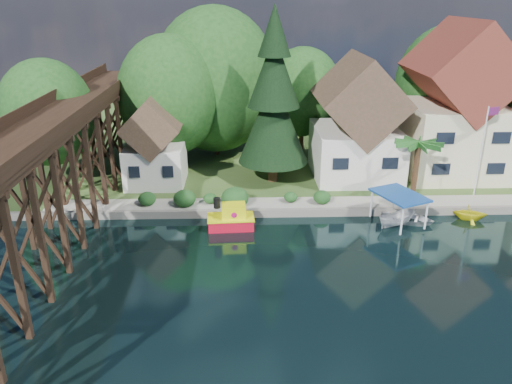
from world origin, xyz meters
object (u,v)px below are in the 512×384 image
at_px(trestle_bridge, 58,165).
at_px(shed, 155,147).
at_px(palm_tree, 419,146).
at_px(house_left, 357,127).
at_px(flagpole, 484,142).
at_px(conifer, 274,101).
at_px(boat_white_a, 408,217).
at_px(boat_yellow, 470,212).
at_px(house_center, 455,111).
at_px(tugboat, 231,219).
at_px(boat_canopy, 398,212).

bearing_deg(trestle_bridge, shed, 61.81).
relative_size(trestle_bridge, palm_tree, 8.38).
bearing_deg(house_left, flagpole, -29.68).
height_order(conifer, boat_white_a, conifer).
height_order(trestle_bridge, house_left, house_left).
bearing_deg(palm_tree, boat_yellow, -38.89).
bearing_deg(boat_white_a, palm_tree, 3.29).
xyz_separation_m(house_center, palm_tree, (-5.45, -6.62, -1.31)).
xyz_separation_m(trestle_bridge, tugboat, (11.77, 0.91, -4.60)).
bearing_deg(tugboat, trestle_bridge, -175.56).
height_order(house_center, flagpole, house_center).
bearing_deg(house_center, flagpole, -87.94).
height_order(palm_tree, flagpole, flagpole).
relative_size(flagpole, boat_white_a, 1.92).
bearing_deg(house_center, boat_white_a, -124.76).
distance_m(house_left, shed, 18.11).
xyz_separation_m(conifer, boat_white_a, (9.84, -8.03, -7.38)).
relative_size(house_left, flagpole, 1.46).
relative_size(palm_tree, tugboat, 1.49).
height_order(palm_tree, boat_yellow, palm_tree).
height_order(shed, palm_tree, shed).
relative_size(conifer, boat_canopy, 3.19).
xyz_separation_m(tugboat, boat_yellow, (18.36, 0.91, -0.09)).
xyz_separation_m(tugboat, boat_white_a, (13.45, 0.64, -0.34)).
bearing_deg(house_center, shed, -175.76).
xyz_separation_m(trestle_bridge, boat_canopy, (24.18, 0.91, -4.25)).
relative_size(tugboat, boat_yellow, 1.41).
height_order(house_center, conifer, conifer).
xyz_separation_m(tugboat, boat_canopy, (12.41, -0.01, 0.35)).
distance_m(conifer, tugboat, 11.73).
bearing_deg(boat_yellow, house_center, 3.91).
xyz_separation_m(house_left, palm_tree, (3.55, -6.12, -0.03)).
distance_m(trestle_bridge, house_center, 33.96).
xyz_separation_m(house_center, boat_white_a, (-6.78, -9.78, -6.01)).
height_order(conifer, boat_canopy, conifer).
distance_m(flagpole, boat_canopy, 10.12).
xyz_separation_m(shed, boat_white_a, (20.22, -7.78, -3.42)).
distance_m(shed, tugboat, 11.23).
bearing_deg(tugboat, house_left, 41.43).
distance_m(trestle_bridge, conifer, 18.28).
distance_m(house_center, shed, 27.20).
distance_m(trestle_bridge, house_left, 25.42).
bearing_deg(palm_tree, conifer, 156.44).
bearing_deg(boat_canopy, tugboat, 179.96).
relative_size(palm_tree, flagpole, 0.70).
xyz_separation_m(shed, palm_tree, (21.55, -4.62, 1.28)).
relative_size(house_left, palm_tree, 2.09).
bearing_deg(palm_tree, boat_canopy, -121.99).
bearing_deg(conifer, boat_white_a, -39.20).
height_order(tugboat, boat_canopy, boat_canopy).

